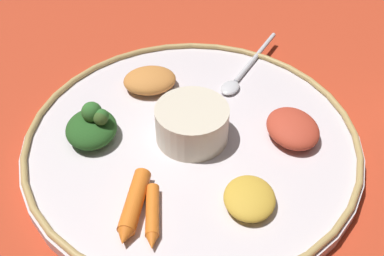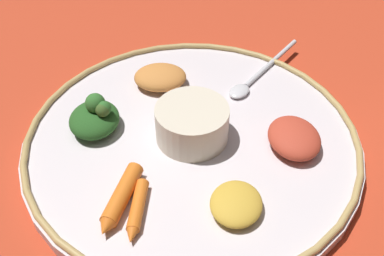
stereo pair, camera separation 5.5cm
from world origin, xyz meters
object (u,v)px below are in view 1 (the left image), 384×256
spoon (243,72)px  carrot_near_spoon (133,205)px  greens_pile (92,126)px  center_bowl (192,122)px  carrot_outer (152,215)px

spoon → carrot_near_spoon: bearing=-62.9°
greens_pile → carrot_near_spoon: greens_pile is taller
greens_pile → carrot_near_spoon: size_ratio=1.14×
center_bowl → spoon: 0.15m
center_bowl → greens_pile: greens_pile is taller
carrot_near_spoon → carrot_outer: bearing=27.9°
carrot_outer → carrot_near_spoon: bearing=-152.1°
carrot_near_spoon → carrot_outer: carrot_near_spoon is taller
carrot_near_spoon → spoon: bearing=117.1°
carrot_outer → greens_pile: bearing=179.2°
greens_pile → carrot_outer: size_ratio=1.25×
center_bowl → carrot_outer: center_bowl is taller
greens_pile → carrot_outer: greens_pile is taller
spoon → greens_pile: 0.24m
spoon → greens_pile: (0.00, -0.24, 0.01)m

